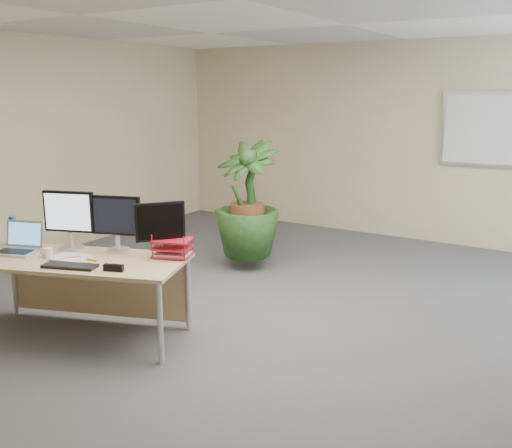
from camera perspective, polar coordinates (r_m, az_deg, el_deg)
The scene contains 17 objects.
floor at distance 4.94m, azimuth -1.32°, elevation -11.12°, with size 8.00×8.00×0.00m, color #4E4E53.
back_wall at distance 8.18m, azimuth 14.23°, elevation 8.00°, with size 7.00×0.04×2.70m, color beige.
whiteboard at distance 7.85m, azimuth 22.68°, elevation 8.66°, with size 1.30×0.04×0.95m.
desk at distance 5.04m, azimuth -16.85°, elevation -4.59°, with size 1.94×1.31×0.69m.
floor_plant at distance 6.56m, azimuth -0.87°, elevation 1.91°, with size 0.84×0.84×1.50m, color #163413.
monitor_left at distance 5.17m, azimuth -18.18°, elevation 0.75°, with size 0.45×0.21×0.51m.
monitor_right at distance 4.99m, azimuth -13.78°, elevation 0.41°, with size 0.42×0.20×0.48m.
monitor_dark at distance 4.75m, azimuth -9.56°, elevation -0.17°, with size 0.28×0.35×0.46m.
laptop at distance 5.30m, azimuth -22.60°, elevation -1.90°, with size 0.43×0.40×0.25m.
keyboard at distance 4.69m, azimuth -18.11°, elevation -4.01°, with size 0.43×0.14×0.02m, color black.
coffee_mug at distance 5.02m, azimuth -20.10°, elevation -2.71°, with size 0.11×0.07×0.08m.
spiral_notebook at distance 4.94m, azimuth -17.98°, elevation -3.23°, with size 0.30×0.23×0.01m, color white.
orange_pen at distance 4.91m, azimuth -17.84°, elevation -3.18°, with size 0.01×0.01×0.13m, color orange.
yellow_highlighter at distance 4.83m, azimuth -16.08°, elevation -3.45°, with size 0.02×0.02×0.12m, color #FDFD1A.
water_bottle at distance 5.53m, azimuth -23.09°, elevation -0.65°, with size 0.07×0.07×0.26m.
letter_tray at distance 4.78m, azimuth -8.35°, elevation -2.50°, with size 0.36×0.32×0.14m.
stapler at distance 4.51m, azimuth -14.05°, elevation -4.27°, with size 0.16×0.04×0.05m, color black.
Camera 1 is at (2.46, -3.77, 2.03)m, focal length 40.00 mm.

